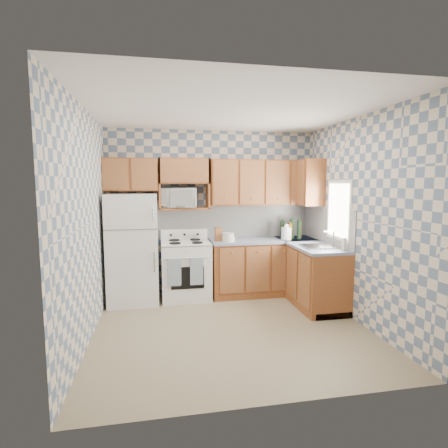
{
  "coord_description": "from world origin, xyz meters",
  "views": [
    {
      "loc": [
        -0.88,
        -4.19,
        1.83
      ],
      "look_at": [
        0.05,
        0.75,
        1.25
      ],
      "focal_mm": 28.0,
      "sensor_mm": 36.0,
      "label": 1
    }
  ],
  "objects_px": {
    "refrigerator": "(133,249)",
    "stove_body": "(186,271)",
    "electric_kettle": "(286,234)",
    "microwave": "(179,198)"
  },
  "relations": [
    {
      "from": "stove_body",
      "to": "microwave",
      "type": "bearing_deg",
      "value": 117.8
    },
    {
      "from": "microwave",
      "to": "refrigerator",
      "type": "bearing_deg",
      "value": -154.77
    },
    {
      "from": "refrigerator",
      "to": "microwave",
      "type": "relative_size",
      "value": 2.94
    },
    {
      "from": "refrigerator",
      "to": "electric_kettle",
      "type": "relative_size",
      "value": 8.21
    },
    {
      "from": "refrigerator",
      "to": "stove_body",
      "type": "xyz_separation_m",
      "value": [
        0.8,
        0.03,
        -0.39
      ]
    },
    {
      "from": "refrigerator",
      "to": "stove_body",
      "type": "bearing_deg",
      "value": 1.78
    },
    {
      "from": "microwave",
      "to": "stove_body",
      "type": "bearing_deg",
      "value": -50.95
    },
    {
      "from": "microwave",
      "to": "electric_kettle",
      "type": "xyz_separation_m",
      "value": [
        1.71,
        -0.28,
        -0.59
      ]
    },
    {
      "from": "refrigerator",
      "to": "stove_body",
      "type": "height_order",
      "value": "refrigerator"
    },
    {
      "from": "microwave",
      "to": "electric_kettle",
      "type": "bearing_deg",
      "value": 2.12
    }
  ]
}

